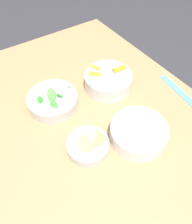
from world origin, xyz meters
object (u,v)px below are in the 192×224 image
Objects in this scene: bowl_beans_hotdog at (138,133)px; ruler at (182,94)px; bowl_cookies at (88,145)px; bowl_carrots at (108,80)px; bowl_greens at (53,100)px.

ruler is (-0.06, 0.30, -0.03)m from bowl_beans_hotdog.
bowl_cookies is 0.46m from ruler.
bowl_carrots is 0.28m from bowl_beans_hotdog.
bowl_greens is at bearing -150.61° from bowl_beans_hotdog.
bowl_greens is at bearing -117.35° from ruler.
bowl_cookies is at bearing -48.11° from bowl_carrots.
bowl_greens is 0.35m from bowl_beans_hotdog.
ruler is at bearing 47.72° from bowl_carrots.
bowl_beans_hotdog reaches higher than ruler.
bowl_beans_hotdog is 1.37× the size of bowl_cookies.
bowl_cookies is at bearing 1.37° from bowl_greens.
bowl_beans_hotdog is 0.77× the size of ruler.
ruler is at bearing 62.65° from bowl_greens.
ruler is at bearing 101.63° from bowl_beans_hotdog.
ruler is at bearing 90.13° from bowl_cookies.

